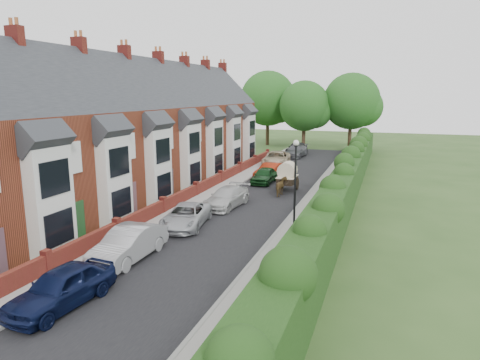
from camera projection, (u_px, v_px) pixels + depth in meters
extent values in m
plane|color=#2D4C1E|center=(209.00, 250.00, 21.17)|extent=(140.00, 140.00, 0.00)
cube|color=black|center=(262.00, 198.00, 31.51)|extent=(6.00, 58.00, 0.02)
cube|color=#9D9994|center=(317.00, 202.00, 30.19)|extent=(2.20, 58.00, 0.12)
cube|color=#9D9994|center=(214.00, 193.00, 32.74)|extent=(1.70, 58.00, 0.12)
cube|color=gray|center=(303.00, 201.00, 30.52)|extent=(0.18, 58.00, 0.13)
cube|color=gray|center=(223.00, 194.00, 32.48)|extent=(0.18, 58.00, 0.13)
cube|color=#163510|center=(344.00, 187.00, 29.37)|extent=(1.50, 58.00, 2.50)
cube|color=brown|center=(129.00, 150.00, 33.32)|extent=(8.00, 40.00, 6.50)
cube|color=#26272D|center=(127.00, 108.00, 32.67)|extent=(8.00, 40.20, 8.00)
cube|color=silver|center=(51.00, 202.00, 19.92)|extent=(0.70, 2.40, 5.20)
cube|color=black|center=(60.00, 228.00, 20.04)|extent=(0.06, 1.80, 1.60)
cube|color=black|center=(55.00, 178.00, 19.57)|extent=(0.06, 1.80, 1.60)
cube|color=#26272D|center=(42.00, 138.00, 19.37)|extent=(1.70, 2.60, 1.70)
cube|color=#3F2D2D|center=(79.00, 221.00, 22.28)|extent=(0.08, 0.90, 2.10)
cube|color=silver|center=(72.00, 158.00, 21.51)|extent=(0.12, 1.20, 1.60)
cube|color=silver|center=(115.00, 182.00, 24.55)|extent=(0.70, 2.40, 5.20)
cube|color=black|center=(122.00, 203.00, 24.67)|extent=(0.06, 1.80, 1.60)
cube|color=black|center=(119.00, 162.00, 24.19)|extent=(0.06, 1.80, 1.60)
cube|color=#26272D|center=(110.00, 129.00, 24.00)|extent=(1.70, 2.60, 1.70)
cube|color=#3F2D2D|center=(132.00, 199.00, 26.90)|extent=(0.08, 0.90, 2.10)
cube|color=silver|center=(129.00, 146.00, 26.14)|extent=(0.12, 1.20, 1.60)
cube|color=silver|center=(159.00, 168.00, 29.18)|extent=(0.70, 2.40, 5.20)
cube|color=black|center=(164.00, 185.00, 29.30)|extent=(0.06, 1.80, 1.60)
cube|color=black|center=(163.00, 151.00, 28.82)|extent=(0.06, 1.80, 1.60)
cube|color=#26272D|center=(155.00, 124.00, 28.63)|extent=(1.70, 2.60, 1.70)
cube|color=#3F2D2D|center=(170.00, 184.00, 31.53)|extent=(0.08, 0.90, 2.10)
cube|color=silver|center=(168.00, 138.00, 30.77)|extent=(0.12, 1.20, 1.60)
cube|color=silver|center=(191.00, 158.00, 33.81)|extent=(0.70, 2.40, 5.20)
cube|color=black|center=(195.00, 173.00, 33.93)|extent=(0.06, 1.80, 1.60)
cube|color=black|center=(195.00, 143.00, 33.45)|extent=(0.06, 1.80, 1.60)
cube|color=#26272D|center=(188.00, 119.00, 33.26)|extent=(1.70, 2.60, 1.70)
cube|color=#3F2D2D|center=(199.00, 172.00, 36.16)|extent=(0.08, 0.90, 2.10)
cube|color=silver|center=(197.00, 132.00, 35.39)|extent=(0.12, 1.20, 1.60)
cube|color=silver|center=(215.00, 150.00, 38.43)|extent=(0.70, 2.40, 5.20)
cube|color=black|center=(219.00, 163.00, 38.56)|extent=(0.06, 1.80, 1.60)
cube|color=black|center=(219.00, 137.00, 38.08)|extent=(0.06, 1.80, 1.60)
cube|color=#26272D|center=(213.00, 116.00, 37.88)|extent=(1.70, 2.60, 1.70)
cube|color=#3F2D2D|center=(220.00, 163.00, 40.79)|extent=(0.08, 0.90, 2.10)
cube|color=silver|center=(220.00, 128.00, 40.02)|extent=(0.12, 1.20, 1.60)
cube|color=silver|center=(234.00, 144.00, 43.06)|extent=(0.70, 2.40, 5.20)
cube|color=black|center=(237.00, 156.00, 43.18)|extent=(0.06, 1.80, 1.60)
cube|color=black|center=(237.00, 132.00, 42.70)|extent=(0.06, 1.80, 1.60)
cube|color=#26272D|center=(232.00, 114.00, 42.51)|extent=(1.70, 2.60, 1.70)
cube|color=#3F2D2D|center=(238.00, 156.00, 45.42)|extent=(0.08, 0.90, 2.10)
cube|color=silver|center=(238.00, 124.00, 44.65)|extent=(0.12, 1.20, 1.60)
cube|color=silver|center=(249.00, 139.00, 47.69)|extent=(0.70, 2.40, 5.20)
cube|color=black|center=(252.00, 150.00, 47.81)|extent=(0.06, 1.80, 1.60)
cube|color=black|center=(252.00, 128.00, 47.33)|extent=(0.06, 1.80, 1.60)
cube|color=#26272D|center=(248.00, 112.00, 47.14)|extent=(1.70, 2.60, 1.70)
cube|color=#3F2D2D|center=(252.00, 150.00, 50.04)|extent=(0.08, 0.90, 2.10)
cube|color=silver|center=(252.00, 121.00, 49.28)|extent=(0.12, 1.20, 1.60)
cube|color=maroon|center=(16.00, 41.00, 22.65)|extent=(0.90, 0.50, 1.60)
cylinder|color=#9C562F|center=(11.00, 23.00, 22.53)|extent=(0.20, 0.20, 0.50)
cylinder|color=#9C562F|center=(17.00, 22.00, 22.40)|extent=(0.20, 0.20, 0.50)
cube|color=maroon|center=(79.00, 50.00, 27.28)|extent=(0.90, 0.50, 1.60)
cylinder|color=#9C562F|center=(76.00, 35.00, 27.16)|extent=(0.20, 0.20, 0.50)
cylinder|color=#9C562F|center=(81.00, 34.00, 27.03)|extent=(0.20, 0.20, 0.50)
cube|color=maroon|center=(125.00, 56.00, 31.91)|extent=(0.90, 0.50, 1.60)
cylinder|color=#9C562F|center=(122.00, 43.00, 31.78)|extent=(0.20, 0.20, 0.50)
cylinder|color=#9C562F|center=(126.00, 43.00, 31.65)|extent=(0.20, 0.20, 0.50)
cube|color=maroon|center=(158.00, 61.00, 36.54)|extent=(0.90, 0.50, 1.60)
cylinder|color=#9C562F|center=(156.00, 49.00, 36.41)|extent=(0.20, 0.20, 0.50)
cylinder|color=#9C562F|center=(160.00, 49.00, 36.28)|extent=(0.20, 0.20, 0.50)
cube|color=maroon|center=(185.00, 65.00, 41.16)|extent=(0.90, 0.50, 1.60)
cylinder|color=#9C562F|center=(182.00, 54.00, 41.04)|extent=(0.20, 0.20, 0.50)
cylinder|color=#9C562F|center=(186.00, 54.00, 40.91)|extent=(0.20, 0.20, 0.50)
cube|color=maroon|center=(205.00, 67.00, 45.79)|extent=(0.90, 0.50, 1.60)
cylinder|color=#9C562F|center=(204.00, 58.00, 45.67)|extent=(0.20, 0.20, 0.50)
cylinder|color=#9C562F|center=(207.00, 58.00, 45.54)|extent=(0.20, 0.20, 0.50)
cube|color=maroon|center=(222.00, 70.00, 50.42)|extent=(0.90, 0.50, 1.60)
cylinder|color=#9C562F|center=(221.00, 61.00, 50.29)|extent=(0.20, 0.20, 0.50)
cylinder|color=#9C562F|center=(224.00, 61.00, 50.16)|extent=(0.20, 0.20, 0.50)
cube|color=maroon|center=(86.00, 245.00, 20.49)|extent=(0.30, 4.70, 0.90)
cube|color=maroon|center=(142.00, 217.00, 25.12)|extent=(0.30, 4.70, 0.90)
cube|color=maroon|center=(181.00, 198.00, 29.75)|extent=(0.30, 4.70, 0.90)
cube|color=maroon|center=(209.00, 184.00, 34.37)|extent=(0.30, 4.70, 0.90)
cube|color=maroon|center=(231.00, 173.00, 39.00)|extent=(0.30, 4.70, 0.90)
cube|color=maroon|center=(248.00, 164.00, 43.63)|extent=(0.30, 4.70, 0.90)
cube|color=maroon|center=(262.00, 158.00, 48.26)|extent=(0.30, 4.70, 0.90)
cube|color=maroon|center=(47.00, 262.00, 18.16)|extent=(0.35, 0.35, 1.10)
cube|color=maroon|center=(117.00, 228.00, 22.78)|extent=(0.35, 0.35, 1.10)
cube|color=maroon|center=(163.00, 205.00, 27.41)|extent=(0.35, 0.35, 1.10)
cube|color=maroon|center=(196.00, 189.00, 32.04)|extent=(0.35, 0.35, 1.10)
cube|color=maroon|center=(221.00, 177.00, 36.67)|extent=(0.35, 0.35, 1.10)
cube|color=maroon|center=(240.00, 167.00, 41.30)|extent=(0.35, 0.35, 1.10)
cube|color=maroon|center=(255.00, 160.00, 45.92)|extent=(0.35, 0.35, 1.10)
cube|color=maroon|center=(268.00, 154.00, 50.55)|extent=(0.35, 0.35, 1.10)
cylinder|color=black|center=(295.00, 190.00, 23.30)|extent=(0.12, 0.12, 4.80)
cylinder|color=black|center=(296.00, 146.00, 22.81)|extent=(0.20, 0.20, 0.10)
sphere|color=silver|center=(296.00, 143.00, 22.78)|extent=(0.32, 0.32, 0.32)
cylinder|color=#332316|center=(304.00, 132.00, 58.69)|extent=(0.50, 0.50, 4.75)
sphere|color=#1D511B|center=(305.00, 106.00, 57.98)|extent=(6.80, 6.80, 6.80)
sphere|color=#1D511B|center=(315.00, 111.00, 57.96)|extent=(4.76, 4.76, 4.76)
cylinder|color=#332316|center=(350.00, 130.00, 58.56)|extent=(0.50, 0.50, 5.25)
sphere|color=#1D511B|center=(351.00, 101.00, 57.78)|extent=(7.60, 7.60, 7.60)
sphere|color=#1D511B|center=(363.00, 107.00, 57.72)|extent=(5.32, 5.32, 5.32)
cylinder|color=#332316|center=(268.00, 126.00, 63.32)|extent=(0.50, 0.50, 5.50)
sphere|color=#1D511B|center=(268.00, 98.00, 62.50)|extent=(8.00, 8.00, 8.00)
sphere|color=#1D511B|center=(279.00, 104.00, 62.42)|extent=(5.60, 5.60, 5.60)
imported|color=#0B1334|center=(62.00, 287.00, 15.40)|extent=(2.15, 4.47, 1.47)
imported|color=#A3A3A7|center=(129.00, 244.00, 19.74)|extent=(1.65, 4.64, 1.53)
imported|color=#ADAFB4|center=(186.00, 216.00, 24.69)|extent=(2.89, 4.93, 1.29)
imported|color=#B8B8B8|center=(227.00, 197.00, 28.97)|extent=(2.29, 4.73, 1.33)
imported|color=#113916|center=(264.00, 175.00, 36.61)|extent=(1.67, 4.00, 1.35)
imported|color=maroon|center=(271.00, 171.00, 38.45)|extent=(2.28, 4.54, 1.43)
imported|color=tan|center=(276.00, 159.00, 45.15)|extent=(3.31, 5.93, 1.57)
imported|color=#53545A|center=(296.00, 151.00, 51.69)|extent=(2.33, 5.07, 1.43)
imported|color=black|center=(296.00, 148.00, 54.36)|extent=(2.39, 4.62, 1.50)
imported|color=brown|center=(282.00, 187.00, 32.05)|extent=(0.84, 1.70, 1.40)
cube|color=black|center=(287.00, 180.00, 33.65)|extent=(1.27, 2.12, 0.53)
cylinder|color=#C3B497|center=(287.00, 171.00, 33.51)|extent=(1.38, 1.33, 1.38)
cube|color=#C3B497|center=(287.00, 176.00, 33.60)|extent=(1.40, 2.17, 0.04)
cylinder|color=black|center=(280.00, 183.00, 34.55)|extent=(0.08, 0.95, 0.95)
cylinder|color=black|center=(297.00, 184.00, 34.11)|extent=(0.08, 0.95, 0.95)
cylinder|color=black|center=(279.00, 182.00, 32.68)|extent=(0.06, 1.91, 0.06)
cylinder|color=black|center=(289.00, 182.00, 32.44)|extent=(0.06, 1.91, 0.06)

